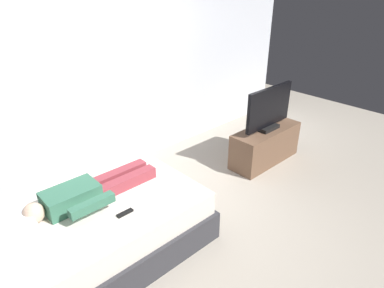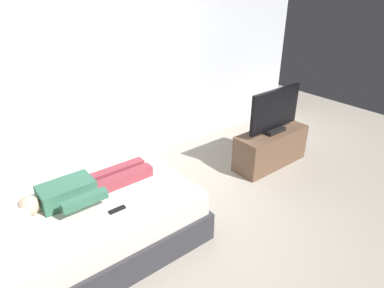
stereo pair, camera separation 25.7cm
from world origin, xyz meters
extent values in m
plane|color=#ADA393|center=(0.00, 0.00, 0.00)|extent=(10.00, 10.00, 0.00)
cube|color=silver|center=(0.40, 1.74, 1.40)|extent=(6.40, 0.10, 2.80)
cube|color=#333338|center=(-0.78, 0.49, 0.15)|extent=(2.04, 1.46, 0.30)
cube|color=silver|center=(-0.78, 0.49, 0.42)|extent=(1.96, 1.38, 0.24)
cube|color=white|center=(-1.48, 0.49, 0.60)|extent=(0.48, 0.34, 0.12)
cube|color=#387056|center=(-0.88, 0.54, 0.63)|extent=(0.48, 0.28, 0.18)
sphere|color=beige|center=(-1.21, 0.54, 0.63)|extent=(0.18, 0.18, 0.18)
cube|color=#993842|center=(-0.34, 0.46, 0.60)|extent=(0.60, 0.11, 0.11)
cube|color=#993842|center=(-0.34, 0.62, 0.60)|extent=(0.60, 0.11, 0.11)
cube|color=#387056|center=(-0.82, 0.26, 0.67)|extent=(0.40, 0.08, 0.08)
cube|color=black|center=(-0.60, 0.12, 0.55)|extent=(0.15, 0.04, 0.02)
cube|color=brown|center=(1.86, 0.40, 0.25)|extent=(1.10, 0.40, 0.50)
cube|color=black|center=(1.86, 0.40, 0.53)|extent=(0.32, 0.20, 0.05)
cube|color=black|center=(1.86, 0.40, 0.82)|extent=(0.88, 0.05, 0.54)
camera|label=1|loc=(-1.77, -1.99, 2.41)|focal=31.66mm
camera|label=2|loc=(-1.58, -2.16, 2.41)|focal=31.66mm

